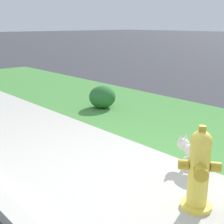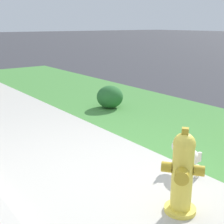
{
  "view_description": "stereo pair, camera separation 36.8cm",
  "coord_description": "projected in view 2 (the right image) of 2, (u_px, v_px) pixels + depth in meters",
  "views": [
    {
      "loc": [
        2.22,
        -1.97,
        1.61
      ],
      "look_at": [
        -0.94,
        0.86,
        0.4
      ],
      "focal_mm": 50.0,
      "sensor_mm": 36.0,
      "label": 1
    },
    {
      "loc": [
        2.45,
        -1.68,
        1.61
      ],
      "look_at": [
        -0.94,
        0.86,
        0.4
      ],
      "focal_mm": 50.0,
      "sensor_mm": 36.0,
      "label": 2
    }
  ],
  "objects": [
    {
      "name": "shrub_bush_far_verge",
      "position": [
        110.0,
        97.0,
        6.11
      ],
      "size": [
        0.52,
        0.52,
        0.44
      ],
      "color": "#28662D",
      "rests_on": "ground"
    },
    {
      "name": "fire_hydrant_across_street",
      "position": [
        182.0,
        173.0,
        2.65
      ],
      "size": [
        0.34,
        0.33,
        0.78
      ],
      "rotation": [
        0.0,
        0.0,
        3.8
      ],
      "color": "yellow",
      "rests_on": "ground"
    },
    {
      "name": "ground_plane",
      "position": [
        100.0,
        181.0,
        3.3
      ],
      "size": [
        120.0,
        120.0,
        0.0
      ],
      "primitive_type": "plane",
      "color": "#38383D"
    },
    {
      "name": "sidewalk_pavement",
      "position": [
        100.0,
        181.0,
        3.29
      ],
      "size": [
        18.0,
        1.99,
        0.01
      ],
      "primitive_type": "cube",
      "color": "#BCB7AD",
      "rests_on": "ground"
    },
    {
      "name": "small_white_dog",
      "position": [
        186.0,
        154.0,
        3.4
      ],
      "size": [
        0.46,
        0.23,
        0.39
      ],
      "rotation": [
        0.0,
        0.0,
        2.94
      ],
      "color": "silver",
      "rests_on": "ground"
    }
  ]
}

